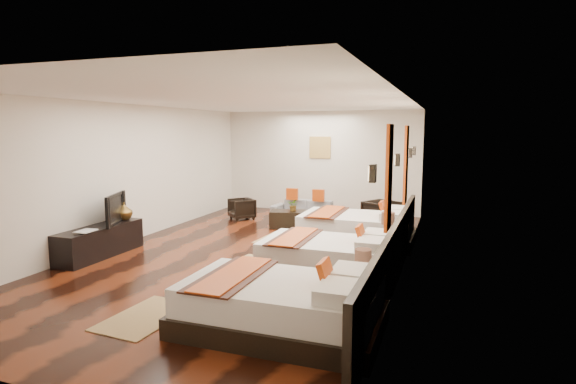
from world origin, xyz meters
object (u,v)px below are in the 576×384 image
at_px(bed_mid, 330,256).
at_px(armchair_right, 382,214).
at_px(sofa, 305,210).
at_px(bed_far, 357,228).
at_px(armchair_left, 242,209).
at_px(nightstand_a, 362,288).
at_px(figurine, 124,211).
at_px(coffee_table, 292,219).
at_px(table_plant, 294,205).
at_px(nightstand_b, 387,243).
at_px(tv, 111,209).
at_px(book, 79,231).
at_px(tv_console, 100,241).
at_px(bed_near, 283,305).

height_order(bed_mid, armchair_right, bed_mid).
relative_size(bed_mid, sofa, 1.29).
relative_size(bed_far, armchair_left, 3.90).
relative_size(nightstand_a, figurine, 2.30).
relative_size(bed_mid, coffee_table, 2.18).
bearing_deg(armchair_left, table_plant, 23.84).
relative_size(bed_far, nightstand_b, 2.70).
height_order(tv, armchair_right, tv).
bearing_deg(book, table_plant, 57.36).
relative_size(tv_console, armchair_left, 3.05).
distance_m(armchair_right, coffee_table, 2.11).
bearing_deg(tv_console, bed_mid, 5.40).
height_order(armchair_left, coffee_table, armchair_left).
distance_m(bed_near, figurine, 4.89).
distance_m(bed_mid, figurine, 4.23).
bearing_deg(table_plant, armchair_left, 160.64).
height_order(figurine, table_plant, figurine).
distance_m(tv_console, sofa, 5.15).
distance_m(nightstand_a, sofa, 5.94).
xyz_separation_m(book, figurine, (0.00, 1.15, 0.16)).
bearing_deg(tv_console, sofa, 61.28).
bearing_deg(armchair_right, bed_far, -159.99).
relative_size(nightstand_b, armchair_left, 1.45).
xyz_separation_m(bed_near, armchair_right, (0.27, 5.93, 0.03)).
height_order(bed_far, sofa, bed_far).
relative_size(sofa, table_plant, 5.82).
height_order(nightstand_a, coffee_table, nightstand_a).
bearing_deg(nightstand_b, bed_far, 124.13).
height_order(nightstand_b, coffee_table, nightstand_b).
bearing_deg(bed_mid, armchair_right, 85.80).
bearing_deg(coffee_table, tv_console, -125.51).
bearing_deg(nightstand_a, figurine, 162.54).
bearing_deg(figurine, table_plant, 47.91).
bearing_deg(book, tv, 86.08).
distance_m(tv, table_plant, 4.06).
distance_m(coffee_table, table_plant, 0.35).
relative_size(bed_far, sofa, 1.36).
distance_m(nightstand_b, coffee_table, 3.16).
height_order(tv, table_plant, tv).
bearing_deg(coffee_table, tv, -127.04).
bearing_deg(figurine, bed_near, -30.45).
bearing_deg(figurine, tv, -83.16).
bearing_deg(bed_near, coffee_table, 108.10).
height_order(tv, figurine, tv).
bearing_deg(bed_mid, table_plant, 118.60).
xyz_separation_m(bed_mid, bed_far, (0.00, 2.21, 0.02)).
bearing_deg(nightstand_b, book, -158.15).
height_order(tv_console, table_plant, table_plant).
height_order(figurine, coffee_table, figurine).
bearing_deg(armchair_right, nightstand_a, -144.47).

